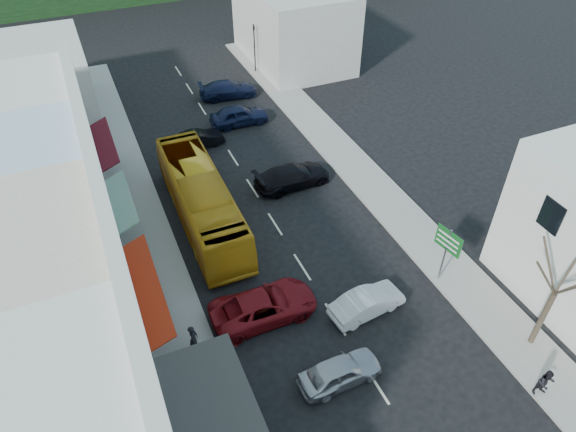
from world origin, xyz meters
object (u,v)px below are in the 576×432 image
object	(u,v)px
car_red	(264,306)
street_tree	(554,294)
pedestrian_right	(547,382)
traffic_signal	(255,49)
direction_sign	(444,256)
car_silver	(340,371)
bus	(202,201)
car_white	(367,302)
pedestrian_left	(194,339)

from	to	relation	value
car_red	street_tree	size ratio (longest dim) A/B	0.64
pedestrian_right	traffic_signal	world-z (taller)	traffic_signal
direction_sign	street_tree	xyz separation A→B (m)	(1.60, -5.20, 1.76)
car_silver	traffic_signal	world-z (taller)	traffic_signal
bus	car_silver	xyz separation A→B (m)	(2.47, -13.20, -0.85)
traffic_signal	street_tree	bearing A→B (deg)	84.25
car_silver	pedestrian_right	xyz separation A→B (m)	(7.82, -4.21, 0.30)
car_red	direction_sign	distance (m)	9.80
car_red	street_tree	bearing A→B (deg)	-120.72
car_white	direction_sign	size ratio (longest dim) A/B	1.21
bus	street_tree	xyz separation A→B (m)	(11.91, -15.11, 2.03)
pedestrian_right	street_tree	size ratio (longest dim) A/B	0.24
pedestrian_left	traffic_signal	size ratio (longest dim) A/B	0.38
direction_sign	bus	bearing A→B (deg)	125.47
bus	direction_sign	xyz separation A→B (m)	(10.31, -9.91, 0.27)
pedestrian_left	direction_sign	size ratio (longest dim) A/B	0.47
car_white	street_tree	distance (m)	8.48
car_white	street_tree	xyz separation A→B (m)	(6.32, -4.88, 2.88)
car_red	pedestrian_left	xyz separation A→B (m)	(-3.78, -0.73, 0.30)
pedestrian_right	street_tree	world-z (taller)	street_tree
car_silver	car_red	xyz separation A→B (m)	(-1.78, 4.80, 0.00)
bus	pedestrian_right	xyz separation A→B (m)	(10.29, -17.41, -0.55)
bus	car_silver	world-z (taller)	bus
car_white	street_tree	bearing A→B (deg)	-134.47
street_tree	car_red	bearing A→B (deg)	149.10
car_white	direction_sign	xyz separation A→B (m)	(4.72, 0.32, 1.12)
pedestrian_left	bus	bearing A→B (deg)	-0.25
car_red	pedestrian_right	size ratio (longest dim) A/B	2.71
pedestrian_left	direction_sign	world-z (taller)	direction_sign
bus	car_red	distance (m)	8.47
car_red	bus	bearing A→B (deg)	4.92
bus	pedestrian_left	xyz separation A→B (m)	(-3.09, -9.13, -0.55)
bus	car_red	size ratio (longest dim) A/B	2.52
bus	street_tree	world-z (taller)	street_tree
bus	traffic_signal	size ratio (longest dim) A/B	2.57
car_white	direction_sign	bearing A→B (deg)	-92.87
pedestrian_right	car_silver	bearing A→B (deg)	166.41
car_red	street_tree	distance (m)	13.38
car_silver	direction_sign	bearing A→B (deg)	-68.92
car_silver	street_tree	world-z (taller)	street_tree
car_white	direction_sign	world-z (taller)	direction_sign
street_tree	traffic_signal	xyz separation A→B (m)	(-1.40, 33.87, -1.32)
bus	direction_sign	world-z (taller)	direction_sign
car_silver	pedestrian_left	xyz separation A→B (m)	(-5.56, 4.07, 0.30)
pedestrian_left	street_tree	bearing A→B (deg)	-93.32
bus	pedestrian_right	bearing A→B (deg)	-58.96
car_white	pedestrian_right	size ratio (longest dim) A/B	2.59
car_white	traffic_signal	size ratio (longest dim) A/B	0.98
car_white	car_red	distance (m)	5.23
pedestrian_right	car_white	bearing A→B (deg)	137.90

